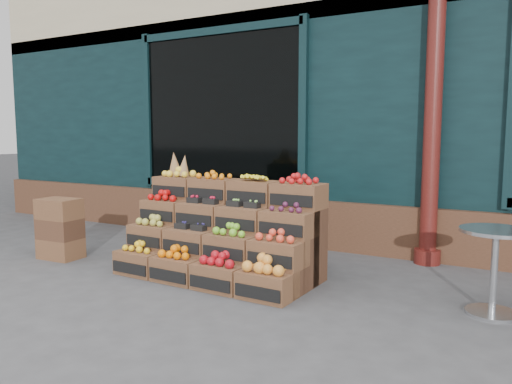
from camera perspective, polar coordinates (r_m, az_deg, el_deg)
The scene contains 6 objects.
ground at distance 4.40m, azimuth -2.26°, elevation -12.15°, with size 60.00×60.00×0.00m, color #3F3F42.
shop_facade at distance 8.98m, azimuth 15.53°, elevation 12.70°, with size 12.00×6.24×4.80m.
crate_display at distance 5.04m, azimuth -3.86°, elevation -5.28°, with size 1.98×1.01×1.22m.
spare_crates at distance 6.12m, azimuth -21.50°, elevation -3.92°, with size 0.48×0.34×0.69m.
bistro_table at distance 4.35m, azimuth 25.61°, elevation -7.18°, with size 0.55×0.55×0.69m.
shopkeeper at distance 7.58m, azimuth -1.37°, elevation 2.77°, with size 0.66×0.43×1.80m, color #175322.
Camera 1 is at (2.19, -3.54, 1.42)m, focal length 35.00 mm.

